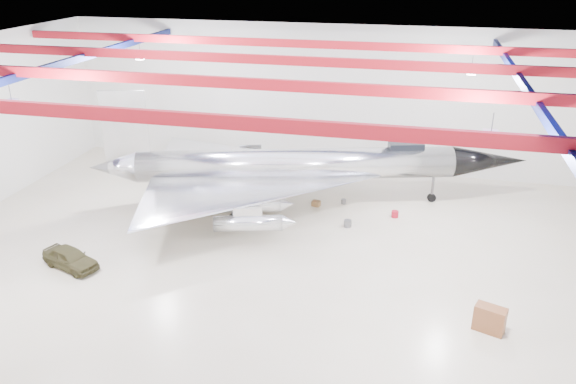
# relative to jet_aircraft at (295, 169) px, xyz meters

# --- Properties ---
(floor) EXTENTS (40.00, 40.00, 0.00)m
(floor) POSITION_rel_jet_aircraft_xyz_m (0.23, -7.18, -2.60)
(floor) COLOR beige
(floor) RESTS_ON ground
(wall_back) EXTENTS (40.00, 0.00, 40.00)m
(wall_back) POSITION_rel_jet_aircraft_xyz_m (0.23, 7.82, 2.90)
(wall_back) COLOR silver
(wall_back) RESTS_ON floor
(ceiling) EXTENTS (40.00, 40.00, 0.00)m
(ceiling) POSITION_rel_jet_aircraft_xyz_m (0.23, -7.18, 8.40)
(ceiling) COLOR #0A0F38
(ceiling) RESTS_ON wall_back
(ceiling_structure) EXTENTS (39.50, 29.50, 1.08)m
(ceiling_structure) POSITION_rel_jet_aircraft_xyz_m (0.23, -7.18, 7.73)
(ceiling_structure) COLOR maroon
(ceiling_structure) RESTS_ON ceiling
(jet_aircraft) EXTENTS (28.39, 20.51, 7.91)m
(jet_aircraft) POSITION_rel_jet_aircraft_xyz_m (0.00, 0.00, 0.00)
(jet_aircraft) COLOR silver
(jet_aircraft) RESTS_ON floor
(jeep) EXTENTS (3.69, 2.41, 1.17)m
(jeep) POSITION_rel_jet_aircraft_xyz_m (-9.95, -10.91, -2.01)
(jeep) COLOR #3E391F
(jeep) RESTS_ON floor
(desk) EXTENTS (1.50, 1.09, 1.24)m
(desk) POSITION_rel_jet_aircraft_xyz_m (11.56, -11.41, -1.98)
(desk) COLOR brown
(desk) RESTS_ON floor
(crate_ply) EXTENTS (0.62, 0.55, 0.36)m
(crate_ply) POSITION_rel_jet_aircraft_xyz_m (-6.49, -1.87, -2.42)
(crate_ply) COLOR olive
(crate_ply) RESTS_ON floor
(toolbox_red) EXTENTS (0.47, 0.42, 0.27)m
(toolbox_red) POSITION_rel_jet_aircraft_xyz_m (-2.34, -0.64, -2.46)
(toolbox_red) COLOR #A71024
(toolbox_red) RESTS_ON floor
(engine_drum) EXTENTS (0.56, 0.56, 0.43)m
(engine_drum) POSITION_rel_jet_aircraft_xyz_m (3.93, -2.51, -2.38)
(engine_drum) COLOR #59595B
(engine_drum) RESTS_ON floor
(parts_bin) EXTENTS (0.61, 0.54, 0.37)m
(parts_bin) POSITION_rel_jet_aircraft_xyz_m (1.44, 0.07, -2.41)
(parts_bin) COLOR olive
(parts_bin) RESTS_ON floor
(crate_small) EXTENTS (0.40, 0.33, 0.26)m
(crate_small) POSITION_rel_jet_aircraft_xyz_m (-7.39, -1.50, -2.46)
(crate_small) COLOR #59595B
(crate_small) RESTS_ON floor
(tool_chest) EXTENTS (0.53, 0.53, 0.41)m
(tool_chest) POSITION_rel_jet_aircraft_xyz_m (6.72, -0.43, -2.39)
(tool_chest) COLOR #A71024
(tool_chest) RESTS_ON floor
(oil_barrel) EXTENTS (0.76, 0.69, 0.43)m
(oil_barrel) POSITION_rel_jet_aircraft_xyz_m (-2.24, -2.10, -2.38)
(oil_barrel) COLOR olive
(oil_barrel) RESTS_ON floor
(spares_box) EXTENTS (0.40, 0.40, 0.31)m
(spares_box) POSITION_rel_jet_aircraft_xyz_m (3.19, 0.89, -2.44)
(spares_box) COLOR #59595B
(spares_box) RESTS_ON floor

